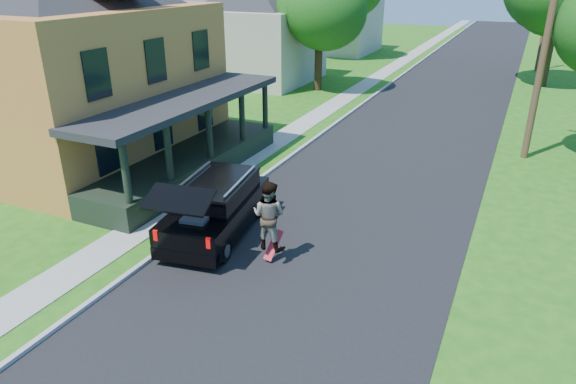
% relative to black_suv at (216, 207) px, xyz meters
% --- Properties ---
extents(ground, '(140.00, 140.00, 0.00)m').
position_rel_black_suv_xyz_m(ground, '(3.20, -2.25, -0.89)').
color(ground, '#1F5A12').
rests_on(ground, ground).
extents(street, '(8.00, 120.00, 0.02)m').
position_rel_black_suv_xyz_m(street, '(3.20, 17.75, -0.89)').
color(street, black).
rests_on(street, ground).
extents(curb, '(0.15, 120.00, 0.12)m').
position_rel_black_suv_xyz_m(curb, '(-0.85, 17.75, -0.89)').
color(curb, '#A0A09B').
rests_on(curb, ground).
extents(sidewalk, '(1.30, 120.00, 0.03)m').
position_rel_black_suv_xyz_m(sidewalk, '(-2.40, 17.75, -0.89)').
color(sidewalk, gray).
rests_on(sidewalk, ground).
extents(front_walk, '(6.50, 1.20, 0.03)m').
position_rel_black_suv_xyz_m(front_walk, '(-6.30, 3.75, -0.89)').
color(front_walk, gray).
rests_on(front_walk, ground).
extents(main_house, '(15.56, 15.56, 10.10)m').
position_rel_black_suv_xyz_m(main_house, '(-9.60, 3.74, 4.03)').
color(main_house, '#C27738').
rests_on(main_house, ground).
extents(neighbor_house_mid, '(12.78, 12.78, 8.30)m').
position_rel_black_suv_xyz_m(neighbor_house_mid, '(-10.30, 21.75, 3.30)').
color(neighbor_house_mid, beige).
rests_on(neighbor_house_mid, ground).
extents(neighbor_house_far, '(12.78, 12.78, 8.30)m').
position_rel_black_suv_xyz_m(neighbor_house_far, '(-10.30, 37.75, 3.30)').
color(neighbor_house_far, beige).
rests_on(neighbor_house_far, ground).
extents(black_suv, '(2.62, 5.22, 2.33)m').
position_rel_black_suv_xyz_m(black_suv, '(0.00, 0.00, 0.00)').
color(black_suv, black).
rests_on(black_suv, ground).
extents(skateboarder, '(0.97, 0.76, 1.97)m').
position_rel_black_suv_xyz_m(skateboarder, '(2.20, -0.75, 0.52)').
color(skateboarder, black).
rests_on(skateboarder, ground).
extents(skateboard, '(0.37, 0.59, 0.78)m').
position_rel_black_suv_xyz_m(skateboard, '(2.29, -0.66, -0.45)').
color(skateboard, red).
rests_on(skateboard, ground).
extents(tree_left_mid, '(6.08, 5.89, 8.15)m').
position_rel_black_suv_xyz_m(tree_left_mid, '(-4.90, 20.48, 4.41)').
color(tree_left_mid, black).
rests_on(tree_left_mid, ground).
extents(utility_pole_near, '(1.74, 0.70, 10.60)m').
position_rel_black_suv_xyz_m(utility_pole_near, '(8.38, 11.63, 4.57)').
color(utility_pole_near, '#523426').
rests_on(utility_pole_near, ground).
extents(utility_pole_far, '(1.44, 0.24, 7.45)m').
position_rel_black_suv_xyz_m(utility_pole_far, '(8.44, 34.43, 2.96)').
color(utility_pole_far, '#523426').
rests_on(utility_pole_far, ground).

